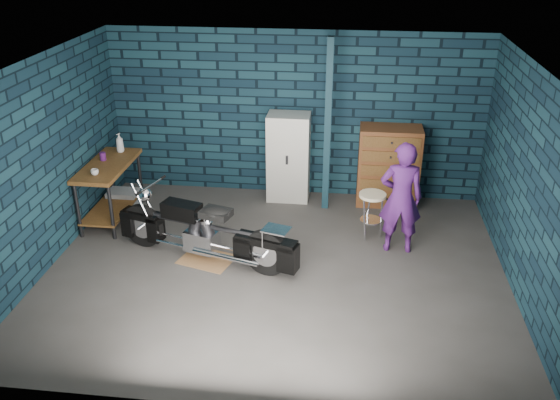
# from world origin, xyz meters

# --- Properties ---
(ground) EXTENTS (6.00, 6.00, 0.00)m
(ground) POSITION_xyz_m (0.00, 0.00, 0.00)
(ground) COLOR #454240
(ground) RESTS_ON ground
(room_walls) EXTENTS (6.02, 5.01, 2.71)m
(room_walls) POSITION_xyz_m (0.00, 0.55, 1.90)
(room_walls) COLOR black
(room_walls) RESTS_ON ground
(support_post) EXTENTS (0.10, 0.10, 2.70)m
(support_post) POSITION_xyz_m (0.55, 1.95, 1.35)
(support_post) COLOR #122F3B
(support_post) RESTS_ON ground
(workbench) EXTENTS (0.60, 1.40, 0.91)m
(workbench) POSITION_xyz_m (-2.68, 1.16, 0.46)
(workbench) COLOR brown
(workbench) RESTS_ON ground
(drip_mat) EXTENTS (0.82, 0.70, 0.01)m
(drip_mat) POSITION_xyz_m (-0.97, 0.13, 0.00)
(drip_mat) COLOR #946740
(drip_mat) RESTS_ON ground
(motorcycle) EXTENTS (2.33, 1.22, 0.99)m
(motorcycle) POSITION_xyz_m (-0.97, 0.13, 0.50)
(motorcycle) COLOR black
(motorcycle) RESTS_ON ground
(person) EXTENTS (0.59, 0.39, 1.59)m
(person) POSITION_xyz_m (1.62, 0.72, 0.80)
(person) COLOR #4E1C6A
(person) RESTS_ON ground
(storage_bin) EXTENTS (0.47, 0.33, 0.29)m
(storage_bin) POSITION_xyz_m (-2.66, 1.56, 0.15)
(storage_bin) COLOR gray
(storage_bin) RESTS_ON ground
(locker) EXTENTS (0.67, 0.48, 1.44)m
(locker) POSITION_xyz_m (-0.07, 2.23, 0.72)
(locker) COLOR silver
(locker) RESTS_ON ground
(tool_chest) EXTENTS (0.96, 0.54, 1.29)m
(tool_chest) POSITION_xyz_m (1.53, 2.23, 0.64)
(tool_chest) COLOR brown
(tool_chest) RESTS_ON ground
(shop_stool) EXTENTS (0.45, 0.45, 0.70)m
(shop_stool) POSITION_xyz_m (1.25, 1.03, 0.35)
(shop_stool) COLOR beige
(shop_stool) RESTS_ON ground
(cup_a) EXTENTS (0.14, 0.14, 0.09)m
(cup_a) POSITION_xyz_m (-2.69, 0.74, 0.95)
(cup_a) COLOR beige
(cup_a) RESTS_ON workbench
(mug_purple) EXTENTS (0.12, 0.12, 0.12)m
(mug_purple) POSITION_xyz_m (-2.79, 1.30, 0.97)
(mug_purple) COLOR #541966
(mug_purple) RESTS_ON workbench
(bottle) EXTENTS (0.15, 0.15, 0.30)m
(bottle) POSITION_xyz_m (-2.66, 1.67, 1.06)
(bottle) COLOR gray
(bottle) RESTS_ON workbench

